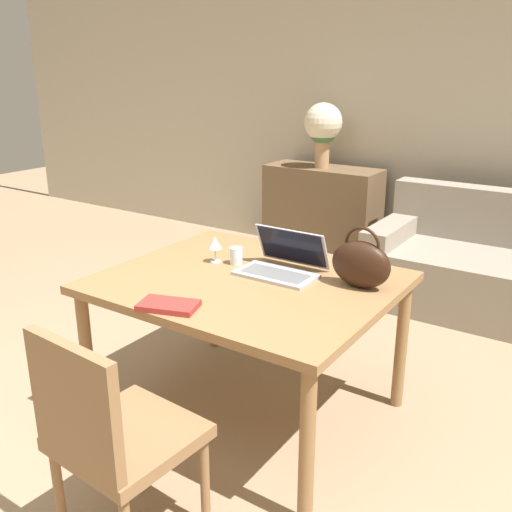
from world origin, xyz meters
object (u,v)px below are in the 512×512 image
object	(u,v)px
drinking_glass	(236,256)
wine_glass	(215,244)
handbag	(361,263)
chair	(110,432)
laptop	(283,261)
flower_vase	(323,127)
couch	(495,273)

from	to	relation	value
drinking_glass	wine_glass	world-z (taller)	wine_glass
wine_glass	handbag	world-z (taller)	handbag
chair	laptop	size ratio (longest dim) A/B	2.31
laptop	flower_vase	xyz separation A→B (m)	(-0.91, 2.13, 0.40)
chair	wine_glass	size ratio (longest dim) A/B	6.59
wine_glass	handbag	size ratio (longest dim) A/B	0.47
chair	drinking_glass	xyz separation A→B (m)	(-0.25, 1.09, 0.28)
chair	drinking_glass	distance (m)	1.16
laptop	wine_glass	bearing A→B (deg)	-169.72
laptop	flower_vase	distance (m)	2.35
laptop	handbag	world-z (taller)	handbag
couch	flower_vase	distance (m)	1.81
couch	laptop	size ratio (longest dim) A/B	4.46
couch	chair	bearing A→B (deg)	-102.09
drinking_glass	flower_vase	world-z (taller)	flower_vase
laptop	flower_vase	world-z (taller)	flower_vase
handbag	flower_vase	xyz separation A→B (m)	(-1.29, 2.11, 0.34)
flower_vase	laptop	bearing A→B (deg)	-66.92
laptop	drinking_glass	xyz separation A→B (m)	(-0.26, -0.03, -0.01)
drinking_glass	handbag	bearing A→B (deg)	4.81
flower_vase	drinking_glass	bearing A→B (deg)	-73.21
drinking_glass	handbag	xyz separation A→B (m)	(0.64, 0.05, 0.07)
chair	wine_glass	bearing A→B (deg)	112.52
chair	couch	bearing A→B (deg)	81.75
wine_glass	laptop	bearing A→B (deg)	10.28
chair	couch	world-z (taller)	chair
drinking_glass	handbag	world-z (taller)	handbag
wine_glass	flower_vase	distance (m)	2.29
couch	laptop	bearing A→B (deg)	-108.93
chair	flower_vase	size ratio (longest dim) A/B	1.61
chair	wine_glass	distance (m)	1.16
wine_glass	drinking_glass	bearing A→B (deg)	18.67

